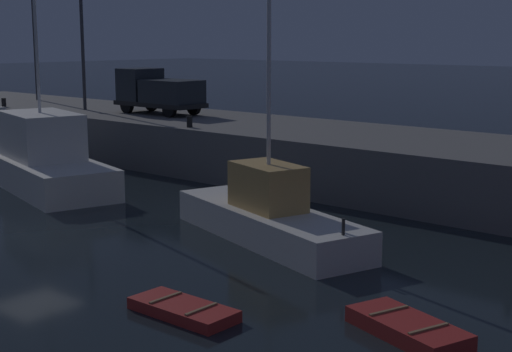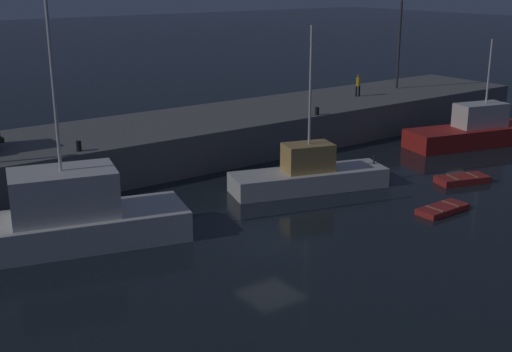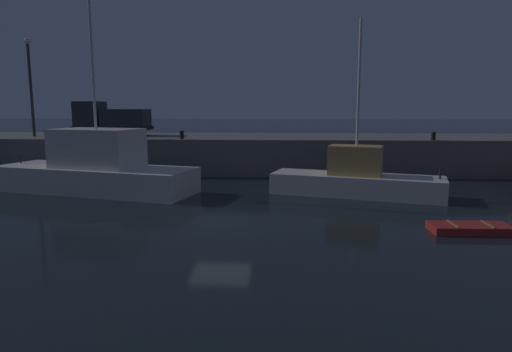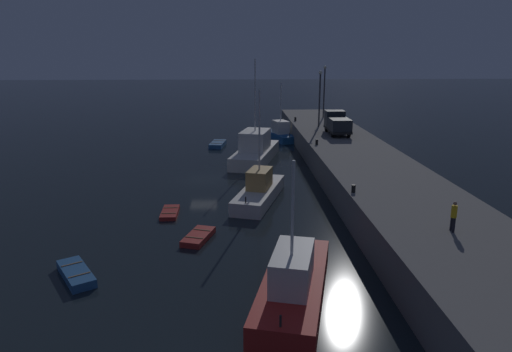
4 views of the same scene
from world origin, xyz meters
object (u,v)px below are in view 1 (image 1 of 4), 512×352
at_px(rowboat_white_mid, 183,310).
at_px(bollard_west, 190,122).
at_px(lamp_post_west, 34,37).
at_px(lamp_post_east, 82,40).
at_px(utility_truck, 158,91).
at_px(fishing_boat_blue, 269,216).
at_px(bollard_east, 4,103).
at_px(fishing_trawler_red, 41,160).
at_px(dinghy_orange_near, 408,328).

distance_m(rowboat_white_mid, bollard_west, 19.12).
xyz_separation_m(lamp_post_west, bollard_west, (19.81, -4.36, -4.05)).
distance_m(lamp_post_east, utility_truck, 6.12).
relative_size(lamp_post_east, utility_truck, 1.23).
height_order(fishing_boat_blue, rowboat_white_mid, fishing_boat_blue).
relative_size(rowboat_white_mid, bollard_east, 5.17).
xyz_separation_m(rowboat_white_mid, lamp_post_east, (-24.93, 15.47, 6.45)).
bearing_deg(lamp_post_west, fishing_trawler_red, -32.66).
height_order(fishing_trawler_red, rowboat_white_mid, fishing_trawler_red).
bearing_deg(fishing_trawler_red, bollard_east, 155.43).
height_order(fishing_trawler_red, utility_truck, fishing_trawler_red).
distance_m(fishing_trawler_red, rowboat_white_mid, 18.37).
distance_m(fishing_trawler_red, bollard_west, 7.18).
bearing_deg(lamp_post_east, fishing_trawler_red, -46.23).
relative_size(rowboat_white_mid, utility_truck, 0.51).
relative_size(rowboat_white_mid, lamp_post_west, 0.39).
bearing_deg(lamp_post_west, lamp_post_east, -14.38).
bearing_deg(lamp_post_east, rowboat_white_mid, -31.81).
distance_m(lamp_post_west, bollard_east, 6.78).
height_order(bollard_west, bollard_east, bollard_east).
bearing_deg(bollard_west, lamp_post_west, 167.57).
relative_size(fishing_boat_blue, dinghy_orange_near, 2.79).
bearing_deg(utility_truck, lamp_post_west, 175.99).
bearing_deg(lamp_post_east, fishing_boat_blue, -21.55).
distance_m(utility_truck, bollard_west, 7.07).
relative_size(fishing_trawler_red, fishing_boat_blue, 1.27).
height_order(fishing_trawler_red, lamp_post_east, fishing_trawler_red).
xyz_separation_m(fishing_trawler_red, bollard_west, (3.38, 6.16, 1.48)).
xyz_separation_m(fishing_trawler_red, fishing_boat_blue, (13.90, -0.28, -0.41)).
height_order(utility_truck, bollard_east, utility_truck).
relative_size(fishing_boat_blue, rowboat_white_mid, 3.15).
distance_m(fishing_boat_blue, bollard_east, 27.99).
distance_m(lamp_post_west, utility_truck, 14.06).
height_order(rowboat_white_mid, utility_truck, utility_truck).
xyz_separation_m(lamp_post_east, bollard_east, (-5.27, -2.30, -3.86)).
distance_m(rowboat_white_mid, utility_truck, 26.01).
relative_size(lamp_post_east, bollard_west, 12.68).
distance_m(lamp_post_west, lamp_post_east, 8.68).
xyz_separation_m(utility_truck, bollard_west, (6.12, -3.40, -1.01)).
bearing_deg(fishing_boat_blue, dinghy_orange_near, -28.83).
relative_size(dinghy_orange_near, lamp_post_east, 0.47).
xyz_separation_m(lamp_post_west, lamp_post_east, (8.40, -2.15, -0.19)).
distance_m(dinghy_orange_near, lamp_post_east, 33.12).
distance_m(dinghy_orange_near, utility_truck, 28.53).
height_order(fishing_trawler_red, fishing_boat_blue, fishing_trawler_red).
relative_size(fishing_trawler_red, bollard_west, 20.85).
xyz_separation_m(lamp_post_west, bollard_east, (3.13, -4.45, -4.05)).
height_order(fishing_boat_blue, lamp_post_east, lamp_post_east).
bearing_deg(rowboat_white_mid, lamp_post_east, 148.19).
relative_size(fishing_trawler_red, lamp_post_west, 1.56).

